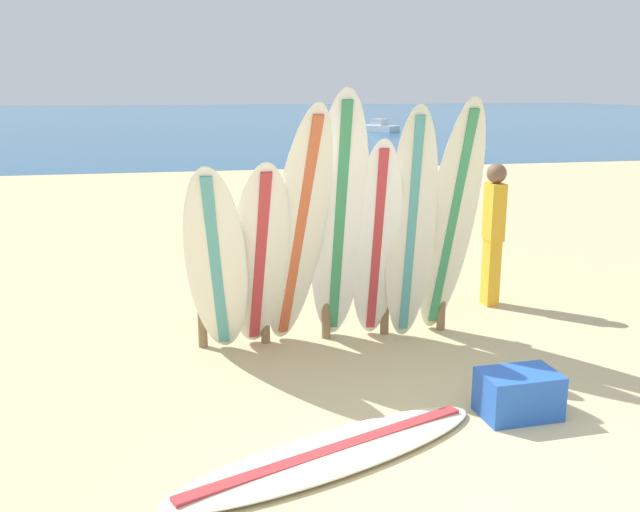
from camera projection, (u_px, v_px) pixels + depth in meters
name	position (u px, v px, depth m)	size (l,w,h in m)	color
ground_plane	(482.00, 491.00, 4.49)	(120.00, 120.00, 0.00)	#CCB784
ocean_water	(192.00, 117.00, 59.66)	(120.00, 80.00, 0.01)	#1E5984
surfboard_rack	(326.00, 280.00, 7.09)	(2.60, 0.09, 1.03)	olive
surfboard_leaning_far_left	(216.00, 264.00, 6.37)	(0.73, 0.97, 1.90)	white
surfboard_leaning_left	(259.00, 260.00, 6.50)	(0.61, 0.96, 1.92)	white
surfboard_leaning_center_left	(298.00, 233.00, 6.48)	(0.73, 1.16, 2.41)	white
surfboard_leaning_center	(339.00, 223.00, 6.64)	(0.61, 0.96, 2.53)	white
surfboard_leaning_center_right	(376.00, 243.00, 6.80)	(0.57, 0.81, 2.08)	white
surfboard_leaning_right	(411.00, 228.00, 6.76)	(0.56, 0.69, 2.38)	silver
surfboard_leaning_far_right	(451.00, 223.00, 6.86)	(0.52, 0.93, 2.45)	silver
surfboard_lying_on_sand	(331.00, 454.00, 4.88)	(2.57, 1.47, 0.08)	beige
beachgoer_standing	(493.00, 228.00, 8.13)	(0.23, 0.27, 1.67)	gold
small_boat_offshore	(379.00, 127.00, 39.91)	(2.06, 2.34, 0.71)	silver
cooler_box	(518.00, 394.00, 5.49)	(0.60, 0.40, 0.36)	blue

